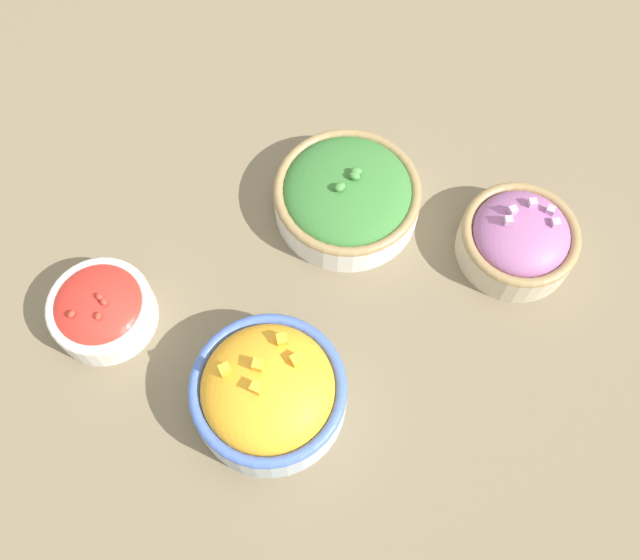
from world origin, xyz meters
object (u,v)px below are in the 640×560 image
Objects in this scene: bowl_cherry_tomatoes at (101,309)px; bowl_red_onion at (519,238)px; bowl_squash at (269,391)px; bowl_broccoli at (347,195)px.

bowl_red_onion reaches higher than bowl_cherry_tomatoes.
bowl_squash is 0.21m from bowl_cherry_tomatoes.
bowl_broccoli is (-0.20, -0.01, -0.00)m from bowl_red_onion.
bowl_cherry_tomatoes is 0.67× the size of bowl_broccoli.
bowl_red_onion is at bearing 2.64° from bowl_broccoli.
bowl_broccoli reaches higher than bowl_cherry_tomatoes.
bowl_squash reaches higher than bowl_cherry_tomatoes.
bowl_cherry_tomatoes is 0.85× the size of bowl_red_onion.
bowl_squash is at bearing -127.90° from bowl_red_onion.
bowl_cherry_tomatoes is at bearing 171.73° from bowl_squash.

